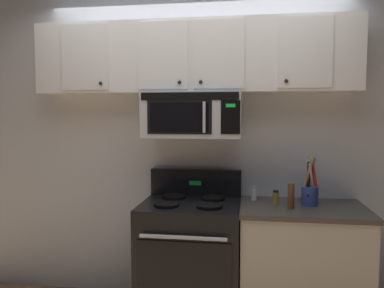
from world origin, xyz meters
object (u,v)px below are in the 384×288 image
object	(u,v)px
spice_jar	(276,197)
stove_range	(191,257)
salt_shaker	(254,193)
utensil_crock_blue	(310,191)
over_range_microwave	(193,115)
pepper_mill	(291,196)

from	to	relation	value
spice_jar	stove_range	bearing A→B (deg)	-176.39
salt_shaker	utensil_crock_blue	bearing A→B (deg)	-15.50
utensil_crock_blue	salt_shaker	bearing A→B (deg)	164.50
over_range_microwave	stove_range	bearing A→B (deg)	-89.86
stove_range	pepper_mill	xyz separation A→B (m)	(0.75, -0.07, 0.52)
salt_shaker	stove_range	bearing A→B (deg)	-161.64
stove_range	spice_jar	bearing A→B (deg)	3.61
salt_shaker	pepper_mill	world-z (taller)	pepper_mill
over_range_microwave	salt_shaker	distance (m)	0.79
over_range_microwave	pepper_mill	size ratio (longest dim) A/B	4.10
spice_jar	salt_shaker	bearing A→B (deg)	143.16
over_range_microwave	spice_jar	distance (m)	0.90
stove_range	spice_jar	xyz separation A→B (m)	(0.64, 0.04, 0.49)
pepper_mill	spice_jar	world-z (taller)	pepper_mill
stove_range	salt_shaker	world-z (taller)	stove_range
over_range_microwave	spice_jar	size ratio (longest dim) A/B	6.96
stove_range	pepper_mill	bearing A→B (deg)	-5.30
utensil_crock_blue	spice_jar	world-z (taller)	utensil_crock_blue
stove_range	utensil_crock_blue	xyz separation A→B (m)	(0.90, 0.05, 0.54)
stove_range	salt_shaker	bearing A→B (deg)	18.36
over_range_microwave	salt_shaker	bearing A→B (deg)	5.22
over_range_microwave	spice_jar	xyz separation A→B (m)	(0.64, -0.08, -0.62)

